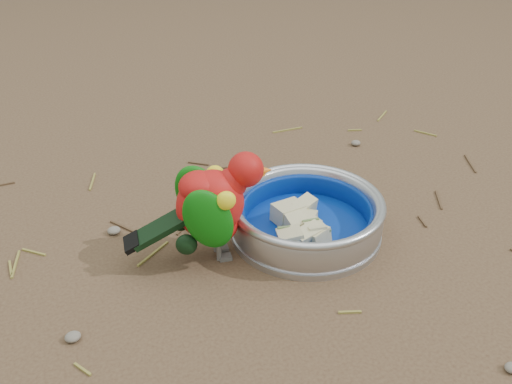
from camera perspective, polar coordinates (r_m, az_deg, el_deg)
name	(u,v)px	position (r m, az deg, el deg)	size (l,w,h in m)	color
ground	(322,269)	(0.81, 6.63, -7.65)	(60.00, 60.00, 0.00)	brown
food_bowl	(306,229)	(0.87, 4.99, -3.74)	(0.23, 0.23, 0.02)	#B2B2BA
bowl_wall	(307,213)	(0.86, 5.08, -2.08)	(0.23, 0.23, 0.04)	#B2B2BA
fruit_wedges	(306,217)	(0.86, 5.05, -2.47)	(0.14, 0.14, 0.03)	#C8BF90
lory_parrot	(213,211)	(0.79, -4.31, -1.92)	(0.09, 0.19, 0.15)	#B41311
ground_debris	(300,270)	(0.80, 4.42, -7.81)	(0.90, 0.80, 0.01)	olive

